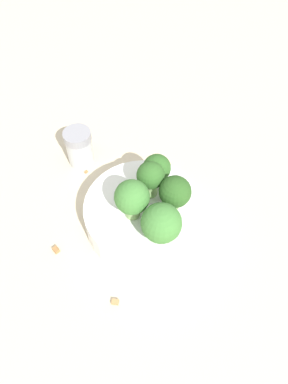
{
  "coord_description": "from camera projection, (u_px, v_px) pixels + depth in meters",
  "views": [
    {
      "loc": [
        -0.11,
        0.26,
        0.45
      ],
      "look_at": [
        0.0,
        0.0,
        0.07
      ],
      "focal_mm": 35.0,
      "sensor_mm": 36.0,
      "label": 1
    }
  ],
  "objects": [
    {
      "name": "ground_plane",
      "position": [
        144.0,
        222.0,
        0.53
      ],
      "size": [
        3.0,
        3.0,
        0.0
      ],
      "primitive_type": "plane",
      "color": "beige"
    },
    {
      "name": "bowl",
      "position": [
        144.0,
        214.0,
        0.51
      ],
      "size": [
        0.16,
        0.16,
        0.04
      ],
      "primitive_type": "cylinder",
      "color": "white",
      "rests_on": "ground_plane"
    },
    {
      "name": "broccoli_floret_0",
      "position": [
        175.0,
        192.0,
        0.47
      ],
      "size": [
        0.04,
        0.04,
        0.05
      ],
      "color": "#7A9E5B",
      "rests_on": "bowl"
    },
    {
      "name": "broccoli_floret_1",
      "position": [
        132.0,
        198.0,
        0.46
      ],
      "size": [
        0.04,
        0.04,
        0.06
      ],
      "color": "#7A9E5B",
      "rests_on": "bowl"
    },
    {
      "name": "broccoli_floret_2",
      "position": [
        156.0,
        168.0,
        0.5
      ],
      "size": [
        0.04,
        0.04,
        0.05
      ],
      "color": "#8EB770",
      "rests_on": "bowl"
    },
    {
      "name": "broccoli_floret_3",
      "position": [
        161.0,
        223.0,
        0.45
      ],
      "size": [
        0.05,
        0.05,
        0.05
      ],
      "color": "#8EB770",
      "rests_on": "bowl"
    },
    {
      "name": "broccoli_floret_4",
      "position": [
        154.0,
        178.0,
        0.48
      ],
      "size": [
        0.04,
        0.04,
        0.06
      ],
      "color": "#84AD66",
      "rests_on": "bowl"
    },
    {
      "name": "pepper_shaker",
      "position": [
        79.0,
        147.0,
        0.57
      ],
      "size": [
        0.04,
        0.04,
        0.06
      ],
      "color": "#B2B7BC",
      "rests_on": "ground_plane"
    },
    {
      "name": "almond_crumb_0",
      "position": [
        56.0,
        249.0,
        0.5
      ],
      "size": [
        0.01,
        0.01,
        0.01
      ],
      "primitive_type": "cube",
      "rotation": [
        0.0,
        0.0,
        2.7
      ],
      "color": "olive",
      "rests_on": "ground_plane"
    },
    {
      "name": "almond_crumb_1",
      "position": [
        86.0,
        171.0,
        0.58
      ],
      "size": [
        0.0,
        0.01,
        0.01
      ],
      "primitive_type": "cube",
      "rotation": [
        0.0,
        0.0,
        1.29
      ],
      "color": "olive",
      "rests_on": "ground_plane"
    },
    {
      "name": "almond_crumb_2",
      "position": [
        115.0,
        301.0,
        0.45
      ],
      "size": [
        0.01,
        0.01,
        0.01
      ],
      "primitive_type": "cube",
      "rotation": [
        0.0,
        0.0,
        3.38
      ],
      "color": "#AD7F4C",
      "rests_on": "ground_plane"
    }
  ]
}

